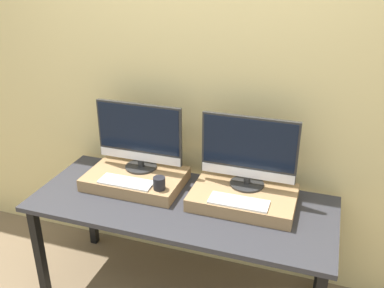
% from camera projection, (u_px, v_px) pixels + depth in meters
% --- Properties ---
extents(wall_back, '(8.00, 0.04, 2.60)m').
position_uv_depth(wall_back, '(204.00, 86.00, 2.66)').
color(wall_back, '#DBC684').
rests_on(wall_back, ground_plane).
extents(workbench, '(1.79, 0.73, 0.71)m').
position_uv_depth(workbench, '(182.00, 212.00, 2.56)').
color(workbench, '#2D2D33').
rests_on(workbench, ground_plane).
extents(wooden_riser_left, '(0.60, 0.40, 0.08)m').
position_uv_depth(wooden_riser_left, '(136.00, 179.00, 2.71)').
color(wooden_riser_left, '#99754C').
rests_on(wooden_riser_left, workbench).
extents(monitor_left, '(0.56, 0.20, 0.44)m').
position_uv_depth(monitor_left, '(139.00, 136.00, 2.67)').
color(monitor_left, '#282828').
rests_on(monitor_left, wooden_riser_left).
extents(keyboard_left, '(0.33, 0.12, 0.01)m').
position_uv_depth(keyboard_left, '(126.00, 182.00, 2.58)').
color(keyboard_left, silver).
rests_on(keyboard_left, wooden_riser_left).
extents(mug, '(0.07, 0.07, 0.08)m').
position_uv_depth(mug, '(159.00, 183.00, 2.50)').
color(mug, black).
rests_on(mug, wooden_riser_left).
extents(wooden_riser_right, '(0.60, 0.40, 0.08)m').
position_uv_depth(wooden_riser_right, '(243.00, 197.00, 2.50)').
color(wooden_riser_right, '#99754C').
rests_on(wooden_riser_right, workbench).
extents(monitor_right, '(0.56, 0.20, 0.44)m').
position_uv_depth(monitor_right, '(249.00, 151.00, 2.47)').
color(monitor_right, '#282828').
rests_on(monitor_right, wooden_riser_right).
extents(keyboard_right, '(0.33, 0.12, 0.01)m').
position_uv_depth(keyboard_right, '(239.00, 202.00, 2.38)').
color(keyboard_right, silver).
rests_on(keyboard_right, wooden_riser_right).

